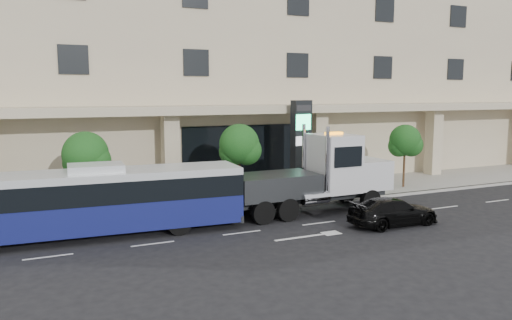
{
  "coord_description": "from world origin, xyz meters",
  "views": [
    {
      "loc": [
        -12.34,
        -21.44,
        6.2
      ],
      "look_at": [
        -1.72,
        2.0,
        2.72
      ],
      "focal_mm": 35.0,
      "sensor_mm": 36.0,
      "label": 1
    }
  ],
  "objects_px": {
    "tow_truck": "(319,176)",
    "black_sedan": "(393,211)",
    "city_bus": "(97,200)",
    "signage_pylon": "(301,146)"
  },
  "relations": [
    {
      "from": "tow_truck",
      "to": "signage_pylon",
      "type": "height_order",
      "value": "signage_pylon"
    },
    {
      "from": "black_sedan",
      "to": "tow_truck",
      "type": "bearing_deg",
      "value": 24.75
    },
    {
      "from": "city_bus",
      "to": "tow_truck",
      "type": "height_order",
      "value": "tow_truck"
    },
    {
      "from": "city_bus",
      "to": "signage_pylon",
      "type": "relative_size",
      "value": 2.26
    },
    {
      "from": "black_sedan",
      "to": "signage_pylon",
      "type": "distance_m",
      "value": 8.5
    },
    {
      "from": "signage_pylon",
      "to": "black_sedan",
      "type": "bearing_deg",
      "value": -103.29
    },
    {
      "from": "tow_truck",
      "to": "black_sedan",
      "type": "xyz_separation_m",
      "value": [
        1.76,
        -3.82,
        -1.22
      ]
    },
    {
      "from": "city_bus",
      "to": "signage_pylon",
      "type": "distance_m",
      "value": 13.33
    },
    {
      "from": "city_bus",
      "to": "tow_truck",
      "type": "relative_size",
      "value": 1.27
    },
    {
      "from": "tow_truck",
      "to": "black_sedan",
      "type": "distance_m",
      "value": 4.38
    }
  ]
}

